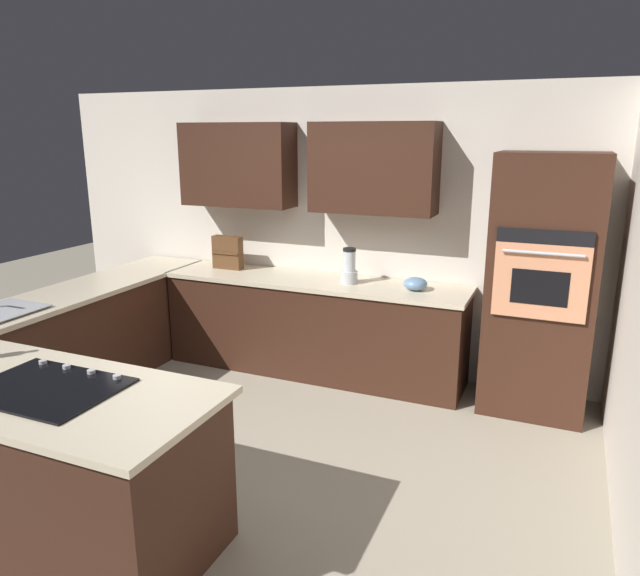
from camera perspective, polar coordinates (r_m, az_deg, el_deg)
The scene contains 13 objects.
ground_plane at distance 4.26m, azimuth -9.07°, elevation -16.44°, with size 14.00×14.00×0.00m, color #9E937F.
wall_back at distance 5.55m, azimuth 0.90°, elevation 7.20°, with size 6.00×0.44×2.60m.
lower_cabinets_back at distance 5.51m, azimuth -0.65°, elevation -3.91°, with size 2.80×0.60×0.86m, color #381E14.
countertop_back at distance 5.38m, azimuth -0.67°, elevation 0.63°, with size 2.84×0.64×0.04m, color beige.
lower_cabinets_side at distance 5.54m, azimuth -22.39°, elevation -4.96°, with size 0.60×2.90×0.86m, color #381E14.
countertop_side at distance 5.42m, azimuth -22.86°, elevation -0.46°, with size 0.64×2.94×0.04m, color beige.
island_base at distance 3.64m, azimuth -24.16°, elevation -15.68°, with size 1.77×0.81×0.86m, color #381E14.
island_top at distance 3.44m, azimuth -24.96°, elevation -9.17°, with size 1.85×0.89×0.04m, color beige.
wall_oven at distance 4.91m, azimuth 20.61°, elevation 0.12°, with size 0.80×0.66×2.06m.
cooktop at distance 3.44m, azimuth -24.94°, elevation -8.72°, with size 0.76×0.56×0.03m.
blender at distance 5.22m, azimuth 2.85°, elevation 1.92°, with size 0.15×0.15×0.32m.
mixing_bowl at distance 5.07m, azimuth 9.21°, elevation 0.41°, with size 0.20×0.20×0.11m, color #668CB2.
spice_rack at distance 5.84m, azimuth -8.93°, elevation 3.42°, with size 0.30×0.11×0.32m.
Camera 1 is at (-2.00, 3.05, 2.20)m, focal length 33.07 mm.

